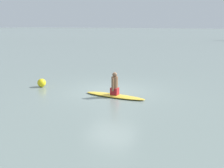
{
  "coord_description": "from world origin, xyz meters",
  "views": [
    {
      "loc": [
        11.57,
        5.8,
        3.32
      ],
      "look_at": [
        1.17,
        0.6,
        0.65
      ],
      "focal_mm": 42.21,
      "sensor_mm": 36.0,
      "label": 1
    }
  ],
  "objects": [
    {
      "name": "person_paddler",
      "position": [
        0.96,
        0.63,
        0.59
      ],
      "size": [
        0.46,
        0.35,
        1.05
      ],
      "rotation": [
        0.0,
        0.0,
        -1.58
      ],
      "color": "#A51E23",
      "rests_on": "surfboard"
    },
    {
      "name": "ground_plane",
      "position": [
        0.0,
        0.0,
        0.0
      ],
      "size": [
        400.0,
        400.0,
        0.0
      ],
      "primitive_type": "plane",
      "color": "slate"
    },
    {
      "name": "surfboard",
      "position": [
        0.96,
        0.63,
        0.06
      ],
      "size": [
        0.64,
        3.01,
        0.11
      ],
      "primitive_type": "ellipsoid",
      "rotation": [
        0.0,
        0.0,
        -1.58
      ],
      "color": "gold",
      "rests_on": "ground"
    },
    {
      "name": "buoy_marker",
      "position": [
        0.94,
        -3.75,
        0.23
      ],
      "size": [
        0.45,
        0.45,
        0.45
      ],
      "primitive_type": "sphere",
      "color": "yellow",
      "rests_on": "ground"
    }
  ]
}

